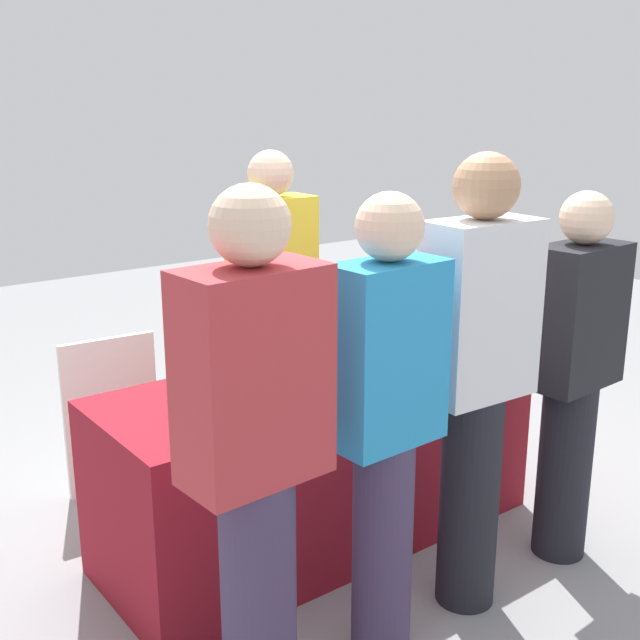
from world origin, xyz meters
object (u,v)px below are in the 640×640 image
wine_bottle_3 (372,327)px  guest_3 (573,369)px  wine_glass_5 (399,351)px  wine_bottle_2 (343,333)px  wine_bottle_5 (428,320)px  wine_glass_2 (303,377)px  wine_bottle_4 (396,318)px  menu_board (112,415)px  server_pouring (273,305)px  ice_bucket (417,332)px  wine_glass_4 (371,351)px  wine_bottle_0 (192,366)px  wine_glass_0 (186,393)px  guest_0 (255,453)px  wine_glass_1 (254,378)px  wine_glass_3 (307,367)px  guest_2 (476,372)px  guest_1 (385,417)px  wine_bottle_1 (299,339)px

wine_bottle_3 → guest_3: size_ratio=0.21×
wine_glass_5 → wine_bottle_2: bearing=98.9°
wine_bottle_5 → wine_glass_2: wine_bottle_5 is taller
wine_bottle_4 → menu_board: (-1.15, 0.81, -0.49)m
wine_glass_2 → server_pouring: server_pouring is taller
ice_bucket → guest_3: guest_3 is taller
wine_glass_4 → ice_bucket: (0.37, 0.10, -0.01)m
wine_bottle_0 → wine_glass_4: bearing=-20.0°
server_pouring → wine_glass_0: bearing=40.8°
wine_glass_0 → wine_glass_4: bearing=-3.6°
wine_bottle_5 → wine_glass_0: wine_bottle_5 is taller
guest_0 → menu_board: guest_0 is taller
wine_glass_5 → menu_board: 1.52m
wine_glass_0 → wine_glass_1: size_ratio=1.03×
wine_bottle_2 → wine_glass_3: size_ratio=2.45×
wine_glass_1 → wine_glass_3: 0.24m
guest_3 → guest_2: bearing=175.9°
wine_bottle_3 → wine_glass_4: wine_bottle_3 is taller
guest_2 → wine_glass_2: bearing=129.1°
wine_glass_2 → wine_bottle_3: bearing=26.0°
wine_bottle_2 → wine_bottle_4: size_ratio=1.03×
guest_0 → wine_glass_0: bearing=75.7°
wine_bottle_3 → guest_1: size_ratio=0.20×
wine_bottle_0 → guest_2: (0.70, -0.86, 0.07)m
wine_glass_5 → guest_1: 0.82m
wine_bottle_0 → wine_bottle_1: size_ratio=1.00×
wine_bottle_4 → server_pouring: size_ratio=0.19×
wine_glass_2 → guest_0: guest_0 is taller
ice_bucket → guest_2: 0.81m
wine_glass_1 → guest_3: 1.31m
wine_bottle_3 → guest_1: bearing=-128.6°
wine_glass_5 → guest_2: bearing=-102.5°
wine_bottle_1 → wine_glass_2: 0.45m
guest_1 → guest_3: guest_1 is taller
wine_bottle_3 → wine_bottle_4: 0.21m
wine_bottle_1 → server_pouring: (0.18, 0.48, 0.03)m
wine_glass_1 → guest_0: guest_0 is taller
menu_board → wine_bottle_2: bearing=-42.6°
wine_glass_3 → wine_glass_4: bearing=-4.2°
guest_1 → wine_glass_0: bearing=117.2°
wine_glass_1 → menu_board: size_ratio=0.17×
wine_glass_2 → server_pouring: (0.43, 0.85, 0.05)m
server_pouring → guest_2: bearing=89.4°
wine_glass_0 → guest_3: 1.57m
guest_1 → wine_bottle_4: bearing=44.2°
wine_glass_0 → guest_0: bearing=-101.4°
wine_glass_0 → guest_2: guest_2 is taller
wine_glass_1 → wine_glass_4: size_ratio=0.88×
wine_bottle_2 → guest_2: bearing=-94.6°
guest_0 → guest_1: size_ratio=1.04×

